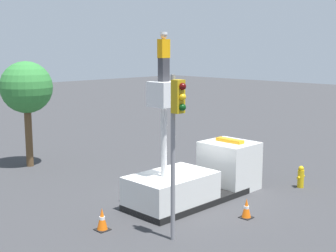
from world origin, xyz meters
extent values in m
plane|color=#38383A|center=(0.00, 0.00, 0.00)|extent=(120.00, 120.00, 0.00)
cube|color=black|center=(0.00, 0.00, 0.12)|extent=(5.19, 2.19, 0.24)
cube|color=silver|center=(-0.94, 0.00, 0.65)|extent=(3.30, 2.13, 1.30)
cube|color=silver|center=(2.59, 0.00, 1.02)|extent=(1.88, 2.13, 2.03)
cube|color=black|center=(3.55, 0.00, 1.42)|extent=(0.03, 1.81, 0.81)
cube|color=orange|center=(2.59, 0.00, 2.10)|extent=(0.36, 1.28, 0.14)
cylinder|color=silver|center=(-1.34, 0.00, 2.66)|extent=(0.22, 0.22, 2.71)
cube|color=silver|center=(-1.34, 0.00, 4.36)|extent=(0.91, 0.91, 0.90)
cube|color=#38383D|center=(-1.34, 0.00, 5.23)|extent=(0.34, 0.26, 0.84)
cube|color=#F29E0C|center=(-1.34, 0.00, 5.98)|extent=(0.40, 0.26, 0.66)
sphere|color=beige|center=(-1.34, 0.00, 6.43)|extent=(0.23, 0.23, 0.23)
cylinder|color=white|center=(-1.34, 0.00, 6.52)|extent=(0.26, 0.26, 0.09)
cylinder|color=gray|center=(-3.05, -2.16, 2.61)|extent=(0.14, 0.14, 5.23)
cube|color=#B79314|center=(-3.05, -2.37, 4.58)|extent=(0.34, 0.28, 1.00)
sphere|color=#490707|center=(-3.05, -2.56, 4.89)|extent=(0.22, 0.22, 0.22)
sphere|color=gold|center=(-3.05, -2.56, 4.58)|extent=(0.22, 0.22, 0.22)
sphere|color=#083710|center=(-3.05, -2.56, 4.27)|extent=(0.22, 0.22, 0.22)
cylinder|color=gold|center=(4.88, -2.15, 0.39)|extent=(0.28, 0.28, 0.78)
sphere|color=gold|center=(4.88, -2.15, 0.85)|extent=(0.23, 0.23, 0.23)
cylinder|color=gold|center=(4.68, -2.15, 0.47)|extent=(0.12, 0.11, 0.11)
cylinder|color=gold|center=(5.08, -2.15, 0.47)|extent=(0.12, 0.11, 0.11)
cube|color=black|center=(-4.17, 0.04, 0.01)|extent=(0.45, 0.45, 0.03)
cone|color=orange|center=(-4.17, 0.04, 0.38)|extent=(0.37, 0.37, 0.76)
cylinder|color=white|center=(-4.17, 0.04, 0.42)|extent=(0.19, 0.19, 0.11)
cube|color=black|center=(0.18, -2.67, 0.01)|extent=(0.42, 0.42, 0.03)
cone|color=orange|center=(0.18, -2.67, 0.36)|extent=(0.35, 0.35, 0.72)
cylinder|color=white|center=(0.18, -2.67, 0.39)|extent=(0.18, 0.18, 0.10)
cylinder|color=brown|center=(-1.64, 9.55, 1.57)|extent=(0.36, 0.36, 3.15)
sphere|color=#337F38|center=(-1.64, 9.55, 4.06)|extent=(2.60, 2.60, 2.60)
camera|label=1|loc=(-13.04, -12.03, 6.03)|focal=50.00mm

